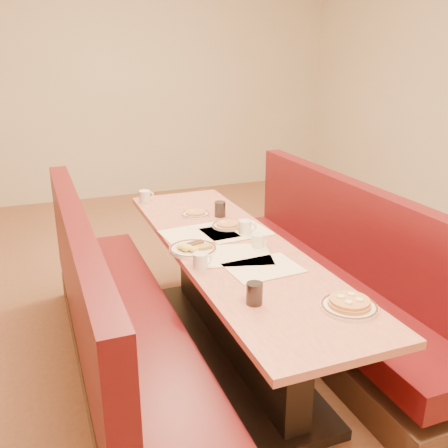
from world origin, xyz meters
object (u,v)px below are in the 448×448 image
object	(u,v)px
soda_tumbler_mid	(220,209)
coffee_mug_c	(245,227)
booth_right	(331,285)
coffee_mug_b	(201,261)
coffee_mug_a	(258,241)
pancake_plate	(349,305)
soda_tumbler_near	(254,294)
diner_table	(231,302)
booth_left	(114,326)
coffee_mug_d	(145,196)
eggs_plate	(193,248)

from	to	relation	value
soda_tumbler_mid	coffee_mug_c	bearing A→B (deg)	-86.47
booth_right	coffee_mug_b	bearing A→B (deg)	-166.91
coffee_mug_a	pancake_plate	bearing A→B (deg)	-90.70
coffee_mug_a	soda_tumbler_near	size ratio (longest dim) A/B	1.03
booth_right	coffee_mug_b	world-z (taller)	booth_right
pancake_plate	coffee_mug_a	size ratio (longest dim) A/B	2.37
pancake_plate	coffee_mug_c	world-z (taller)	coffee_mug_c
diner_table	coffee_mug_a	bearing A→B (deg)	-28.07
diner_table	pancake_plate	distance (m)	1.01
booth_right	coffee_mug_c	size ratio (longest dim) A/B	21.40
booth_right	pancake_plate	distance (m)	1.12
soda_tumbler_near	soda_tumbler_mid	size ratio (longest dim) A/B	0.98
coffee_mug_a	soda_tumbler_near	world-z (taller)	soda_tumbler_near
coffee_mug_b	coffee_mug_c	bearing A→B (deg)	34.24
booth_left	coffee_mug_c	xyz separation A→B (m)	(0.89, 0.17, 0.43)
soda_tumbler_mid	coffee_mug_a	bearing A→B (deg)	-89.76
pancake_plate	coffee_mug_d	world-z (taller)	coffee_mug_d
soda_tumbler_near	coffee_mug_c	bearing A→B (deg)	68.84
booth_right	pancake_plate	world-z (taller)	booth_right
coffee_mug_a	booth_left	bearing A→B (deg)	169.71
booth_right	coffee_mug_c	distance (m)	0.74
coffee_mug_a	coffee_mug_b	world-z (taller)	coffee_mug_b
diner_table	coffee_mug_a	xyz separation A→B (m)	(0.14, -0.08, 0.42)
booth_left	booth_right	size ratio (longest dim) A/B	1.00
diner_table	soda_tumbler_near	xyz separation A→B (m)	(-0.18, -0.71, 0.43)
coffee_mug_b	soda_tumbler_near	size ratio (longest dim) A/B	1.07
eggs_plate	coffee_mug_c	world-z (taller)	coffee_mug_c
eggs_plate	coffee_mug_a	xyz separation A→B (m)	(0.39, -0.09, 0.03)
diner_table	eggs_plate	bearing A→B (deg)	177.41
eggs_plate	coffee_mug_b	distance (m)	0.25
coffee_mug_c	soda_tumbler_mid	bearing A→B (deg)	110.31
coffee_mug_a	coffee_mug_c	distance (m)	0.24
pancake_plate	coffee_mug_d	distance (m)	2.07
coffee_mug_d	soda_tumbler_mid	world-z (taller)	soda_tumbler_mid
diner_table	eggs_plate	world-z (taller)	eggs_plate
coffee_mug_b	coffee_mug_c	world-z (taller)	coffee_mug_c
soda_tumbler_mid	eggs_plate	bearing A→B (deg)	-125.03
diner_table	coffee_mug_c	size ratio (longest dim) A/B	21.40
coffee_mug_a	soda_tumbler_mid	xyz separation A→B (m)	(-0.00, 0.63, 0.01)
coffee_mug_b	coffee_mug_c	xyz separation A→B (m)	(0.44, 0.40, 0.00)
coffee_mug_c	soda_tumbler_near	world-z (taller)	soda_tumbler_near
soda_tumbler_mid	coffee_mug_b	bearing A→B (deg)	-117.66
booth_right	soda_tumbler_mid	xyz separation A→B (m)	(-0.59, 0.56, 0.44)
booth_left	booth_right	xyz separation A→B (m)	(1.46, 0.00, 0.00)
booth_right	coffee_mug_c	bearing A→B (deg)	163.72
diner_table	soda_tumbler_mid	bearing A→B (deg)	76.05
coffee_mug_c	soda_tumbler_near	size ratio (longest dim) A/B	1.10
coffee_mug_b	soda_tumbler_near	xyz separation A→B (m)	(0.10, -0.47, 0.01)
coffee_mug_b	pancake_plate	bearing A→B (deg)	-62.34
coffee_mug_c	coffee_mug_d	size ratio (longest dim) A/B	0.97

